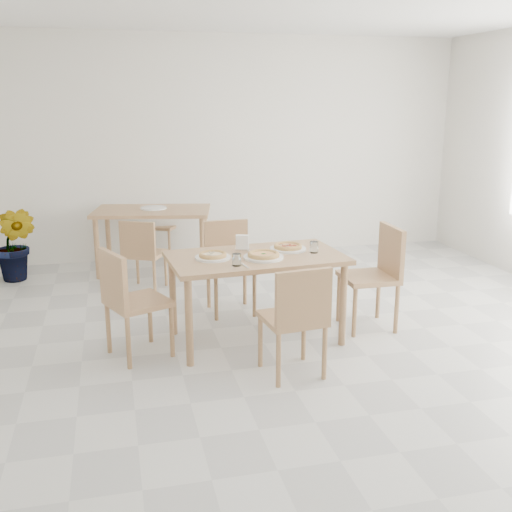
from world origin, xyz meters
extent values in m
plane|color=beige|center=(0.00, 0.00, 0.00)|extent=(7.00, 7.00, 0.00)
plane|color=silver|center=(0.00, 3.50, 1.40)|extent=(6.00, 0.00, 6.00)
cube|color=tan|center=(-0.42, 0.55, 0.73)|extent=(1.50, 0.93, 0.04)
cylinder|color=tan|center=(-1.05, 0.16, 0.35)|extent=(0.06, 0.06, 0.71)
cylinder|color=tan|center=(0.25, 0.27, 0.35)|extent=(0.06, 0.06, 0.71)
cylinder|color=tan|center=(-1.10, 0.84, 0.35)|extent=(0.06, 0.06, 0.71)
cylinder|color=tan|center=(0.20, 0.94, 0.35)|extent=(0.06, 0.06, 0.71)
cube|color=tan|center=(-0.31, -0.14, 0.44)|extent=(0.47, 0.47, 0.04)
cube|color=tan|center=(-0.29, -0.33, 0.66)|extent=(0.43, 0.09, 0.41)
cylinder|color=tan|center=(-0.15, 0.06, 0.21)|extent=(0.04, 0.04, 0.42)
cylinder|color=tan|center=(-0.52, 0.02, 0.21)|extent=(0.04, 0.04, 0.42)
cylinder|color=tan|center=(-0.11, -0.30, 0.21)|extent=(0.04, 0.04, 0.42)
cylinder|color=tan|center=(-0.48, -0.35, 0.21)|extent=(0.04, 0.04, 0.42)
cube|color=tan|center=(-0.50, 1.27, 0.44)|extent=(0.44, 0.44, 0.04)
cube|color=tan|center=(-0.50, 1.47, 0.67)|extent=(0.43, 0.05, 0.41)
cylinder|color=tan|center=(-0.68, 1.08, 0.21)|extent=(0.04, 0.04, 0.42)
cylinder|color=tan|center=(-0.31, 1.09, 0.21)|extent=(0.04, 0.04, 0.42)
cylinder|color=tan|center=(-0.69, 1.45, 0.21)|extent=(0.04, 0.04, 0.42)
cylinder|color=tan|center=(-0.32, 1.46, 0.21)|extent=(0.04, 0.04, 0.42)
cube|color=tan|center=(-1.41, 0.46, 0.45)|extent=(0.58, 0.58, 0.04)
cube|color=tan|center=(-1.59, 0.38, 0.68)|extent=(0.21, 0.42, 0.42)
cylinder|color=tan|center=(-1.16, 0.36, 0.21)|extent=(0.04, 0.04, 0.43)
cylinder|color=tan|center=(-1.31, 0.71, 0.21)|extent=(0.04, 0.04, 0.43)
cylinder|color=tan|center=(-1.51, 0.22, 0.21)|extent=(0.04, 0.04, 0.43)
cylinder|color=tan|center=(-1.66, 0.56, 0.21)|extent=(0.04, 0.04, 0.43)
cube|color=tan|center=(0.62, 0.60, 0.47)|extent=(0.47, 0.47, 0.04)
cube|color=tan|center=(0.83, 0.59, 0.71)|extent=(0.05, 0.46, 0.44)
cylinder|color=tan|center=(0.43, 0.80, 0.22)|extent=(0.04, 0.04, 0.45)
cylinder|color=tan|center=(0.42, 0.40, 0.22)|extent=(0.04, 0.04, 0.45)
cylinder|color=tan|center=(0.82, 0.79, 0.22)|extent=(0.04, 0.04, 0.45)
cylinder|color=tan|center=(0.81, 0.40, 0.22)|extent=(0.04, 0.04, 0.45)
cylinder|color=white|center=(-0.38, 0.45, 0.76)|extent=(0.33, 0.33, 0.02)
cylinder|color=white|center=(-0.79, 0.54, 0.76)|extent=(0.29, 0.29, 0.02)
cylinder|color=white|center=(-0.11, 0.67, 0.76)|extent=(0.31, 0.31, 0.02)
cylinder|color=#EBB96F|center=(-0.38, 0.45, 0.77)|extent=(0.29, 0.29, 0.01)
torus|color=#EBB96F|center=(-0.38, 0.45, 0.78)|extent=(0.30, 0.30, 0.03)
cylinder|color=orange|center=(-0.38, 0.45, 0.78)|extent=(0.23, 0.23, 0.01)
ellipsoid|color=#185814|center=(-0.38, 0.45, 0.79)|extent=(0.05, 0.04, 0.01)
cylinder|color=#EBB96F|center=(-0.79, 0.54, 0.77)|extent=(0.28, 0.28, 0.01)
torus|color=#EBB96F|center=(-0.79, 0.54, 0.78)|extent=(0.29, 0.29, 0.03)
cylinder|color=beige|center=(-0.79, 0.54, 0.78)|extent=(0.21, 0.21, 0.01)
cylinder|color=#EBB96F|center=(-0.11, 0.67, 0.77)|extent=(0.31, 0.31, 0.01)
torus|color=#EBB96F|center=(-0.11, 0.67, 0.78)|extent=(0.32, 0.32, 0.03)
cylinder|color=orange|center=(-0.11, 0.67, 0.78)|extent=(0.24, 0.24, 0.01)
cylinder|color=white|center=(0.08, 0.53, 0.80)|extent=(0.07, 0.07, 0.10)
cylinder|color=white|center=(-0.64, 0.29, 0.80)|extent=(0.07, 0.07, 0.09)
cube|color=silver|center=(-0.50, 0.75, 0.76)|extent=(0.13, 0.09, 0.01)
cube|color=white|center=(-0.50, 0.75, 0.82)|extent=(0.12, 0.08, 0.12)
cube|color=silver|center=(-0.58, 0.26, 0.75)|extent=(0.04, 0.18, 0.01)
cube|color=silver|center=(-0.47, 0.74, 0.75)|extent=(0.08, 0.16, 0.01)
cube|color=tan|center=(-1.11, 2.90, 0.73)|extent=(1.47, 1.02, 0.04)
cylinder|color=tan|center=(-1.76, 2.72, 0.35)|extent=(0.06, 0.06, 0.71)
cylinder|color=tan|center=(-0.59, 2.47, 0.35)|extent=(0.06, 0.06, 0.71)
cylinder|color=tan|center=(-1.64, 3.33, 0.35)|extent=(0.06, 0.06, 0.71)
cylinder|color=tan|center=(-0.46, 3.08, 0.35)|extent=(0.06, 0.06, 0.71)
cube|color=tan|center=(-1.25, 2.20, 0.40)|extent=(0.52, 0.52, 0.04)
cube|color=tan|center=(-1.33, 2.04, 0.60)|extent=(0.37, 0.20, 0.37)
cylinder|color=tan|center=(-1.03, 2.27, 0.19)|extent=(0.03, 0.03, 0.38)
cylinder|color=tan|center=(-1.33, 2.42, 0.19)|extent=(0.03, 0.03, 0.38)
cylinder|color=tan|center=(-1.18, 1.97, 0.19)|extent=(0.03, 0.03, 0.38)
cylinder|color=tan|center=(-1.48, 2.12, 0.19)|extent=(0.03, 0.03, 0.38)
cube|color=tan|center=(-0.95, 3.58, 0.40)|extent=(0.53, 0.53, 0.04)
cube|color=tan|center=(-0.86, 3.74, 0.60)|extent=(0.36, 0.22, 0.37)
cylinder|color=tan|center=(-1.18, 3.52, 0.19)|extent=(0.03, 0.03, 0.38)
cylinder|color=tan|center=(-0.88, 3.36, 0.19)|extent=(0.03, 0.03, 0.38)
cylinder|color=tan|center=(-1.01, 3.81, 0.19)|extent=(0.03, 0.03, 0.38)
cylinder|color=tan|center=(-0.72, 3.65, 0.19)|extent=(0.03, 0.03, 0.38)
cylinder|color=white|center=(-1.09, 2.94, 0.76)|extent=(0.31, 0.31, 0.02)
imported|color=#1D6222|center=(-2.65, 2.87, 0.43)|extent=(0.57, 0.52, 0.85)
camera|label=1|loc=(-1.56, -4.14, 2.03)|focal=42.00mm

